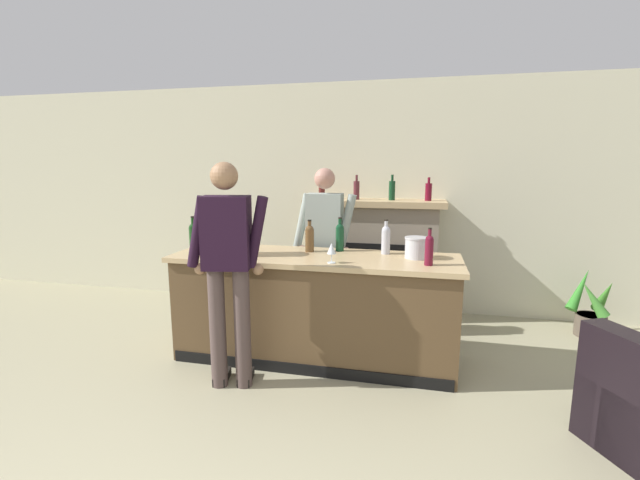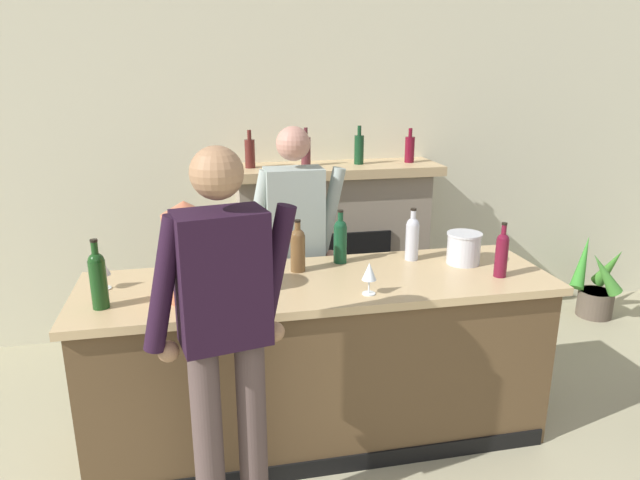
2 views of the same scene
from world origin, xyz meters
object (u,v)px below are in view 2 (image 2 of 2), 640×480
object	(u,v)px
wine_bottle_riesling_slim	(502,253)
wine_glass_front_left	(102,268)
fireplace_stone	(332,249)
person_customer	(225,337)
wine_bottle_rose_blush	(412,237)
wine_glass_front_right	(369,273)
wine_bottle_port_short	(98,278)
person_bartender	(295,249)
wine_bottle_burgundy_dark	(298,248)
potted_plant_corner	(596,286)
ice_bucket_steel	(464,248)
wine_bottle_cabernet_heavy	(340,239)
copper_dispenser	(187,251)

from	to	relation	value
wine_bottle_riesling_slim	wine_glass_front_left	xyz separation A→B (m)	(-2.12, 0.26, -0.02)
fireplace_stone	wine_bottle_riesling_slim	world-z (taller)	fireplace_stone
person_customer	wine_bottle_rose_blush	distance (m)	1.45
fireplace_stone	wine_glass_front_left	world-z (taller)	fireplace_stone
fireplace_stone	wine_glass_front_right	distance (m)	1.66
wine_bottle_port_short	wine_glass_front_right	bearing A→B (deg)	-4.36
person_bartender	wine_glass_front_left	bearing A→B (deg)	-156.14
wine_bottle_port_short	wine_bottle_rose_blush	bearing A→B (deg)	12.29
wine_bottle_riesling_slim	wine_bottle_burgundy_dark	bearing A→B (deg)	163.61
potted_plant_corner	person_customer	world-z (taller)	person_customer
ice_bucket_steel	wine_glass_front_left	xyz separation A→B (m)	(-2.01, 0.01, 0.02)
wine_bottle_rose_blush	wine_bottle_cabernet_heavy	bearing A→B (deg)	175.01
person_customer	ice_bucket_steel	xyz separation A→B (m)	(1.43, 0.74, 0.07)
wine_glass_front_right	wine_bottle_riesling_slim	bearing A→B (deg)	7.16
wine_bottle_riesling_slim	wine_bottle_cabernet_heavy	size ratio (longest dim) A/B	0.96
person_bartender	ice_bucket_steel	xyz separation A→B (m)	(0.93, -0.49, 0.10)
wine_bottle_burgundy_dark	wine_glass_front_left	world-z (taller)	wine_bottle_burgundy_dark
ice_bucket_steel	person_customer	bearing A→B (deg)	-152.44
copper_dispenser	ice_bucket_steel	world-z (taller)	copper_dispenser
wine_bottle_cabernet_heavy	wine_bottle_burgundy_dark	bearing A→B (deg)	-160.35
potted_plant_corner	copper_dispenser	distance (m)	3.74
ice_bucket_steel	wine_bottle_cabernet_heavy	size ratio (longest dim) A/B	0.64
fireplace_stone	wine_bottle_port_short	distance (m)	2.16
fireplace_stone	person_customer	distance (m)	2.22
potted_plant_corner	wine_bottle_port_short	bearing A→B (deg)	-160.98
fireplace_stone	potted_plant_corner	world-z (taller)	fireplace_stone
potted_plant_corner	wine_glass_front_right	bearing A→B (deg)	-150.47
ice_bucket_steel	wine_bottle_cabernet_heavy	xyz separation A→B (m)	(-0.71, 0.17, 0.05)
fireplace_stone	person_customer	size ratio (longest dim) A/B	0.93
wine_bottle_rose_blush	ice_bucket_steel	bearing A→B (deg)	-25.04
potted_plant_corner	wine_bottle_rose_blush	bearing A→B (deg)	-155.80
wine_glass_front_left	wine_glass_front_right	bearing A→B (deg)	-14.87
wine_bottle_burgundy_dark	wine_glass_front_left	size ratio (longest dim) A/B	1.76
wine_bottle_port_short	person_bartender	bearing A→B (deg)	34.61
potted_plant_corner	ice_bucket_steel	world-z (taller)	ice_bucket_steel
wine_bottle_cabernet_heavy	wine_glass_front_left	xyz separation A→B (m)	(-1.31, -0.16, -0.03)
person_customer	wine_glass_front_right	xyz separation A→B (m)	(0.74, 0.40, 0.09)
potted_plant_corner	copper_dispenser	size ratio (longest dim) A/B	1.40
wine_bottle_port_short	fireplace_stone	bearing A→B (deg)	45.08
wine_bottle_cabernet_heavy	fireplace_stone	bearing A→B (deg)	79.12
person_customer	ice_bucket_steel	distance (m)	1.61
wine_bottle_riesling_slim	wine_glass_front_right	bearing A→B (deg)	-172.84
fireplace_stone	wine_glass_front_left	xyz separation A→B (m)	(-1.52, -1.24, 0.39)
wine_bottle_rose_blush	wine_glass_front_right	size ratio (longest dim) A/B	1.87
wine_bottle_riesling_slim	wine_glass_front_right	world-z (taller)	wine_bottle_riesling_slim
wine_bottle_cabernet_heavy	wine_glass_front_left	bearing A→B (deg)	-173.11
copper_dispenser	wine_bottle_rose_blush	distance (m)	1.35
copper_dispenser	wine_glass_front_right	size ratio (longest dim) A/B	2.97
copper_dispenser	wine_bottle_burgundy_dark	world-z (taller)	copper_dispenser
wine_bottle_cabernet_heavy	wine_glass_front_right	xyz separation A→B (m)	(0.03, -0.51, -0.03)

